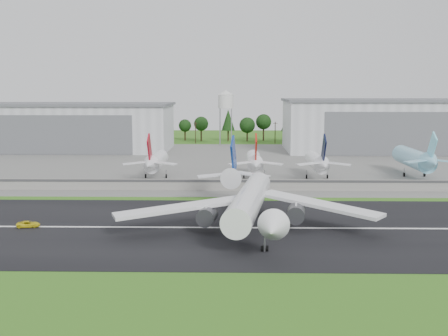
{
  "coord_description": "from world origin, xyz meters",
  "views": [
    {
      "loc": [
        0.17,
        -109.28,
        30.17
      ],
      "look_at": [
        -2.91,
        40.0,
        9.0
      ],
      "focal_mm": 45.0,
      "sensor_mm": 36.0,
      "label": 1
    }
  ],
  "objects_px": {
    "parked_jet_red_a": "(155,162)",
    "parked_jet_navy": "(318,162)",
    "parked_jet_red_b": "(254,162)",
    "parked_jet_skyblue": "(416,159)",
    "main_airliner": "(250,207)",
    "ground_vehicle": "(28,224)"
  },
  "relations": [
    {
      "from": "parked_jet_red_b",
      "to": "parked_jet_navy",
      "type": "xyz_separation_m",
      "value": [
        21.16,
        -0.02,
        -0.1
      ]
    },
    {
      "from": "parked_jet_red_a",
      "to": "parked_jet_navy",
      "type": "xyz_separation_m",
      "value": [
        54.47,
        -0.01,
        -0.05
      ]
    },
    {
      "from": "parked_jet_red_b",
      "to": "parked_jet_skyblue",
      "type": "height_order",
      "value": "parked_jet_skyblue"
    },
    {
      "from": "main_airliner",
      "to": "parked_jet_navy",
      "type": "relative_size",
      "value": 1.89
    },
    {
      "from": "main_airliner",
      "to": "parked_jet_red_b",
      "type": "distance_m",
      "value": 67.05
    },
    {
      "from": "parked_jet_red_b",
      "to": "parked_jet_navy",
      "type": "height_order",
      "value": "parked_jet_red_b"
    },
    {
      "from": "parked_jet_red_a",
      "to": "parked_jet_red_b",
      "type": "bearing_deg",
      "value": 0.02
    },
    {
      "from": "parked_jet_navy",
      "to": "parked_jet_skyblue",
      "type": "xyz_separation_m",
      "value": [
        34.18,
        5.09,
        0.53
      ]
    },
    {
      "from": "parked_jet_navy",
      "to": "parked_jet_red_b",
      "type": "bearing_deg",
      "value": 179.94
    },
    {
      "from": "parked_jet_red_a",
      "to": "parked_jet_skyblue",
      "type": "bearing_deg",
      "value": 3.28
    },
    {
      "from": "main_airliner",
      "to": "parked_jet_skyblue",
      "type": "bearing_deg",
      "value": -121.33
    },
    {
      "from": "parked_jet_red_a",
      "to": "parked_jet_navy",
      "type": "relative_size",
      "value": 1.0
    },
    {
      "from": "parked_jet_red_a",
      "to": "parked_jet_skyblue",
      "type": "relative_size",
      "value": 0.84
    },
    {
      "from": "main_airliner",
      "to": "parked_jet_red_b",
      "type": "xyz_separation_m",
      "value": [
        3.25,
        66.96,
        1.08
      ]
    },
    {
      "from": "parked_jet_red_a",
      "to": "parked_jet_skyblue",
      "type": "height_order",
      "value": "parked_jet_skyblue"
    },
    {
      "from": "ground_vehicle",
      "to": "parked_jet_red_a",
      "type": "distance_m",
      "value": 69.66
    },
    {
      "from": "parked_jet_navy",
      "to": "parked_jet_red_a",
      "type": "bearing_deg",
      "value": 179.99
    },
    {
      "from": "ground_vehicle",
      "to": "parked_jet_skyblue",
      "type": "xyz_separation_m",
      "value": [
        106.99,
        72.09,
        5.62
      ]
    },
    {
      "from": "main_airliner",
      "to": "parked_jet_red_b",
      "type": "bearing_deg",
      "value": -84.99
    },
    {
      "from": "parked_jet_red_a",
      "to": "parked_jet_red_b",
      "type": "distance_m",
      "value": 33.31
    },
    {
      "from": "parked_jet_red_a",
      "to": "parked_jet_navy",
      "type": "height_order",
      "value": "parked_jet_red_a"
    },
    {
      "from": "parked_jet_red_a",
      "to": "parked_jet_skyblue",
      "type": "xyz_separation_m",
      "value": [
        88.65,
        5.08,
        0.49
      ]
    }
  ]
}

